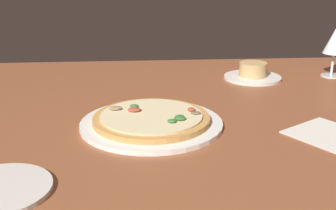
{
  "coord_description": "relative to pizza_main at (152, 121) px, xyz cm",
  "views": [
    {
      "loc": [
        -10.93,
        -95.81,
        37.74
      ],
      "look_at": [
        -3.99,
        -4.97,
        7.0
      ],
      "focal_mm": 45.18,
      "sensor_mm": 36.0,
      "label": 1
    }
  ],
  "objects": [
    {
      "name": "dining_table",
      "position": [
        7.96,
        9.93,
        -3.16
      ],
      "size": [
        150.0,
        110.0,
        4.0
      ],
      "primitive_type": "cube",
      "color": "brown",
      "rests_on": "ground"
    },
    {
      "name": "pizza_main",
      "position": [
        0.0,
        0.0,
        0.0
      ],
      "size": [
        30.98,
        30.98,
        3.38
      ],
      "color": "white",
      "rests_on": "dining_table"
    },
    {
      "name": "ramekin_on_saucer",
      "position": [
        32.42,
        37.04,
        0.64
      ],
      "size": [
        17.36,
        17.36,
        5.07
      ],
      "color": "silver",
      "rests_on": "dining_table"
    },
    {
      "name": "wine_glass_far",
      "position": [
        57.71,
        37.99,
        9.77
      ],
      "size": [
        6.96,
        6.96,
        15.56
      ],
      "color": "silver",
      "rests_on": "dining_table"
    }
  ]
}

